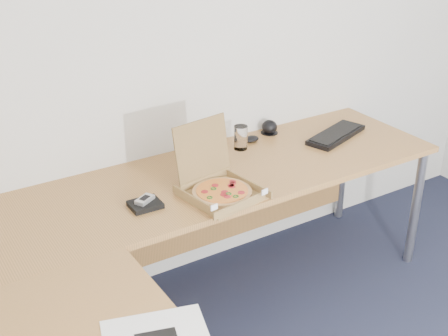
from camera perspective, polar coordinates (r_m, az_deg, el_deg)
desk at (r=2.46m, az=-3.63°, el=-7.20°), size 2.50×2.20×0.73m
pizza_box at (r=2.73m, az=-0.39°, el=-1.87°), size 0.30×0.35×0.30m
drinking_glass at (r=3.18m, az=1.57°, el=2.85°), size 0.07×0.07×0.13m
keyboard at (r=3.40m, az=10.39°, el=3.05°), size 0.43×0.26×0.03m
mouse at (r=3.29m, az=2.53°, el=2.71°), size 0.09×0.06×0.03m
wallet at (r=2.67m, az=-7.35°, el=-3.40°), size 0.14×0.12×0.02m
phone at (r=2.67m, az=-7.39°, el=-2.93°), size 0.10×0.08×0.02m
paper_sheet at (r=2.00m, az=-6.38°, el=-15.26°), size 0.38×0.31×0.00m
dome_speaker at (r=3.40m, az=4.26°, el=3.90°), size 0.10×0.10×0.08m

